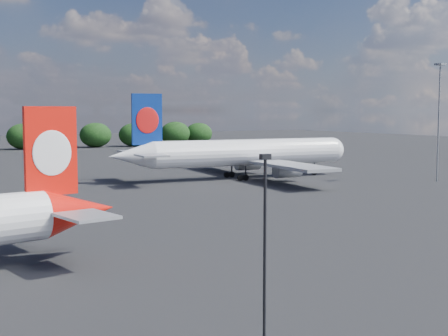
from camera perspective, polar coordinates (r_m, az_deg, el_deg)
china_southern_airliner at (r=120.90m, az=1.47°, el=1.34°), size 49.97×47.57×16.30m
apron_lamp_post at (r=31.94m, az=3.74°, el=-7.51°), size 0.55×0.30×11.10m
floodlight_mast_near at (r=122.57m, az=19.07°, el=5.44°), size 1.60×1.60×21.92m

